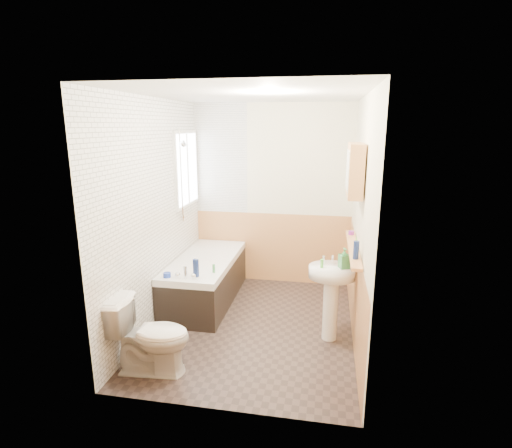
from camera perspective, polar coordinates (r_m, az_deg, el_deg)
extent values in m
plane|color=#2E2320|center=(4.66, -0.34, -14.30)|extent=(2.80, 2.80, 0.00)
plane|color=white|center=(4.12, -0.39, 18.04)|extent=(2.80, 2.80, 0.00)
cube|color=#EEE8C5|center=(5.58, 2.33, 4.06)|extent=(2.20, 0.02, 2.50)
cube|color=#EEE8C5|center=(2.90, -5.57, -5.39)|extent=(2.20, 0.02, 2.50)
cube|color=#EEE8C5|center=(4.55, -14.24, 1.38)|extent=(0.02, 2.80, 2.50)
cube|color=#EEE8C5|center=(4.16, 14.83, 0.19)|extent=(0.02, 2.80, 2.50)
cube|color=tan|center=(4.39, 13.93, -9.35)|extent=(0.01, 2.80, 1.00)
cube|color=tan|center=(3.24, -5.13, -17.88)|extent=(2.20, 0.01, 1.00)
cube|color=tan|center=(5.74, 2.22, -3.38)|extent=(2.20, 0.01, 1.00)
cube|color=white|center=(4.54, -13.99, 1.37)|extent=(0.01, 2.80, 2.50)
cube|color=white|center=(5.64, -5.07, 9.25)|extent=(0.75, 0.01, 1.50)
cube|color=white|center=(5.34, -9.84, 7.76)|extent=(0.03, 0.79, 0.99)
cube|color=white|center=(5.33, -9.72, 7.76)|extent=(0.01, 0.70, 0.90)
cube|color=white|center=(5.33, -9.71, 7.76)|extent=(0.01, 0.04, 0.90)
cube|color=black|center=(5.21, -7.17, -8.25)|extent=(0.70, 1.62, 0.49)
cube|color=white|center=(5.11, -7.27, -5.27)|extent=(0.70, 1.62, 0.08)
cube|color=white|center=(5.12, -7.27, -5.38)|extent=(0.56, 1.48, 0.04)
cylinder|color=silver|center=(4.45, -10.07, -6.86)|extent=(0.04, 0.04, 0.14)
sphere|color=silver|center=(4.49, -11.14, -7.12)|extent=(0.06, 0.06, 0.06)
sphere|color=silver|center=(4.43, -8.95, -7.32)|extent=(0.06, 0.06, 0.06)
cylinder|color=silver|center=(5.09, -10.68, 6.84)|extent=(0.02, 0.02, 1.16)
cylinder|color=silver|center=(5.18, -10.42, 0.99)|extent=(0.04, 0.04, 0.02)
cylinder|color=silver|center=(5.06, -10.96, 12.84)|extent=(0.04, 0.04, 0.02)
cylinder|color=silver|center=(5.04, -10.34, 11.21)|extent=(0.06, 0.08, 0.08)
imported|color=white|center=(3.87, -14.80, -15.20)|extent=(0.75, 0.45, 0.70)
cylinder|color=white|center=(4.34, 10.55, -11.96)|extent=(0.15, 0.15, 0.66)
ellipsoid|color=white|center=(4.17, 10.81, -6.77)|extent=(0.47, 0.38, 0.13)
cylinder|color=silver|center=(4.23, 9.62, -5.02)|extent=(0.03, 0.03, 0.08)
cylinder|color=silver|center=(4.23, 12.10, -5.12)|extent=(0.03, 0.03, 0.08)
cylinder|color=silver|center=(4.20, 10.88, -4.80)|extent=(0.02, 0.11, 0.09)
cube|color=tan|center=(4.16, 13.71, -3.35)|extent=(0.10, 1.30, 0.03)
cube|color=tan|center=(4.02, 13.99, 7.48)|extent=(0.14, 0.57, 0.51)
cube|color=silver|center=(3.88, 13.06, 7.31)|extent=(0.01, 0.22, 0.38)
cube|color=silver|center=(4.15, 12.90, 7.73)|extent=(0.01, 0.22, 0.38)
cylinder|color=navy|center=(3.76, 14.11, -3.63)|extent=(0.05, 0.05, 0.17)
cone|color=#59C647|center=(3.83, 14.06, -3.01)|extent=(0.05, 0.05, 0.21)
cylinder|color=purple|center=(4.60, 13.44, -1.23)|extent=(0.07, 0.07, 0.04)
imported|color=#388447|center=(4.11, 12.45, -5.53)|extent=(0.16, 0.23, 0.10)
cylinder|color=#59C647|center=(4.08, 9.40, -5.60)|extent=(0.03, 0.03, 0.09)
cube|color=navy|center=(4.48, -8.58, -6.23)|extent=(0.07, 0.05, 0.20)
cylinder|color=#19339E|center=(4.54, -12.60, -7.12)|extent=(0.11, 0.11, 0.05)
cylinder|color=#388447|center=(4.59, -6.06, -6.34)|extent=(0.04, 0.04, 0.10)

